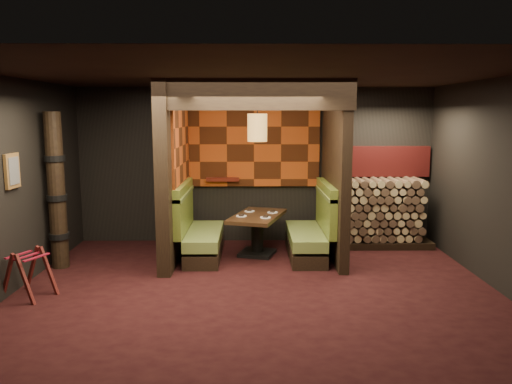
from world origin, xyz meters
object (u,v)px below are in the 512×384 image
object	(u,v)px
luggage_rack	(28,272)
totem_column	(56,192)
pendant_lamp	(257,128)
booth_bench_right	(312,233)
dining_table	(257,228)
booth_bench_left	(198,233)
firewood_stack	(382,212)

from	to	relation	value
luggage_rack	totem_column	size ratio (longest dim) A/B	0.31
pendant_lamp	luggage_rack	bearing A→B (deg)	-147.62
booth_bench_right	luggage_rack	distance (m)	4.31
luggage_rack	totem_column	xyz separation A→B (m)	(-0.08, 1.28, 0.85)
dining_table	totem_column	size ratio (longest dim) A/B	0.61
booth_bench_left	firewood_stack	bearing A→B (deg)	12.17
booth_bench_left	totem_column	distance (m)	2.30
dining_table	firewood_stack	xyz separation A→B (m)	(2.26, 0.58, 0.15)
luggage_rack	firewood_stack	world-z (taller)	firewood_stack
booth_bench_right	pendant_lamp	xyz separation A→B (m)	(-0.91, 0.07, 1.75)
totem_column	firewood_stack	xyz separation A→B (m)	(5.33, 1.25, -0.57)
booth_bench_right	pendant_lamp	world-z (taller)	pendant_lamp
booth_bench_left	firewood_stack	world-z (taller)	firewood_stack
booth_bench_right	firewood_stack	distance (m)	1.54
booth_bench_left	pendant_lamp	size ratio (longest dim) A/B	1.72
pendant_lamp	totem_column	bearing A→B (deg)	-168.61
booth_bench_right	dining_table	distance (m)	0.92
booth_bench_left	luggage_rack	xyz separation A→B (m)	(-2.01, -1.83, -0.07)
dining_table	luggage_rack	size ratio (longest dim) A/B	1.99
pendant_lamp	luggage_rack	distance (m)	3.98
firewood_stack	totem_column	bearing A→B (deg)	-166.81
booth_bench_right	dining_table	xyz separation A→B (m)	(-0.91, 0.12, 0.06)
booth_bench_left	dining_table	xyz separation A→B (m)	(0.99, 0.12, 0.06)
totem_column	firewood_stack	size ratio (longest dim) A/B	1.39
firewood_stack	booth_bench_left	bearing A→B (deg)	-167.83
dining_table	luggage_rack	xyz separation A→B (m)	(-3.00, -1.95, -0.13)
firewood_stack	luggage_rack	bearing A→B (deg)	-154.29
dining_table	firewood_stack	distance (m)	2.34
booth_bench_left	pendant_lamp	world-z (taller)	pendant_lamp
pendant_lamp	luggage_rack	size ratio (longest dim) A/B	1.26
pendant_lamp	totem_column	world-z (taller)	pendant_lamp
dining_table	booth_bench_right	bearing A→B (deg)	-7.51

